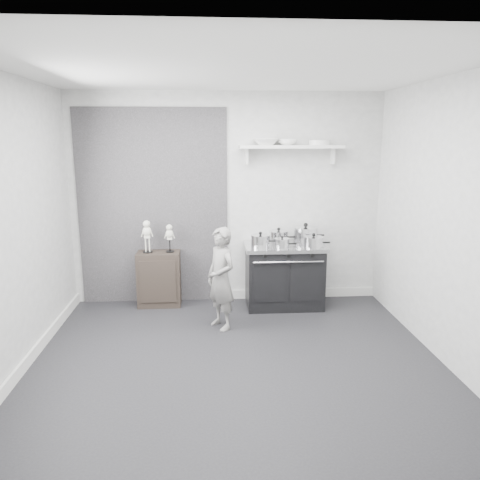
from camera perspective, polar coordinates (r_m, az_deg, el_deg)
ground at (r=4.73m, az=-0.54°, el=-14.41°), size 4.00×4.00×0.00m
room_shell at (r=4.40m, az=-1.86°, el=5.91°), size 4.02×3.62×2.71m
wall_shelf at (r=5.99m, az=6.25°, el=11.14°), size 1.30×0.26×0.24m
stove at (r=6.03m, az=5.40°, el=-4.30°), size 1.01×0.63×0.81m
side_cabinet at (r=6.13m, az=-9.82°, el=-4.68°), size 0.54×0.32×0.71m
child at (r=5.27m, az=-2.33°, el=-4.72°), size 0.47×0.51×1.17m
pot_front_left at (r=5.80m, az=2.50°, el=-0.07°), size 0.32×0.24×0.19m
pot_back_left at (r=6.03m, az=4.72°, el=0.43°), size 0.34×0.25×0.20m
pot_back_right at (r=6.06m, az=7.98°, el=0.64°), size 0.40×0.32×0.26m
pot_front_right at (r=5.80m, az=8.94°, el=-0.24°), size 0.33×0.24×0.18m
pot_front_center at (r=5.73m, az=5.16°, el=-0.39°), size 0.27×0.18×0.15m
skeleton_full at (r=6.00m, az=-11.27°, el=0.72°), size 0.13×0.09×0.48m
skeleton_torso at (r=5.97m, az=-8.59°, el=0.46°), size 0.12×0.07×0.41m
bowl_large at (r=5.93m, az=3.16°, el=11.87°), size 0.32×0.32×0.08m
bowl_small at (r=5.97m, az=5.78°, el=11.80°), size 0.24×0.24×0.07m
plate_stack at (r=6.05m, az=9.65°, el=11.63°), size 0.26×0.26×0.06m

